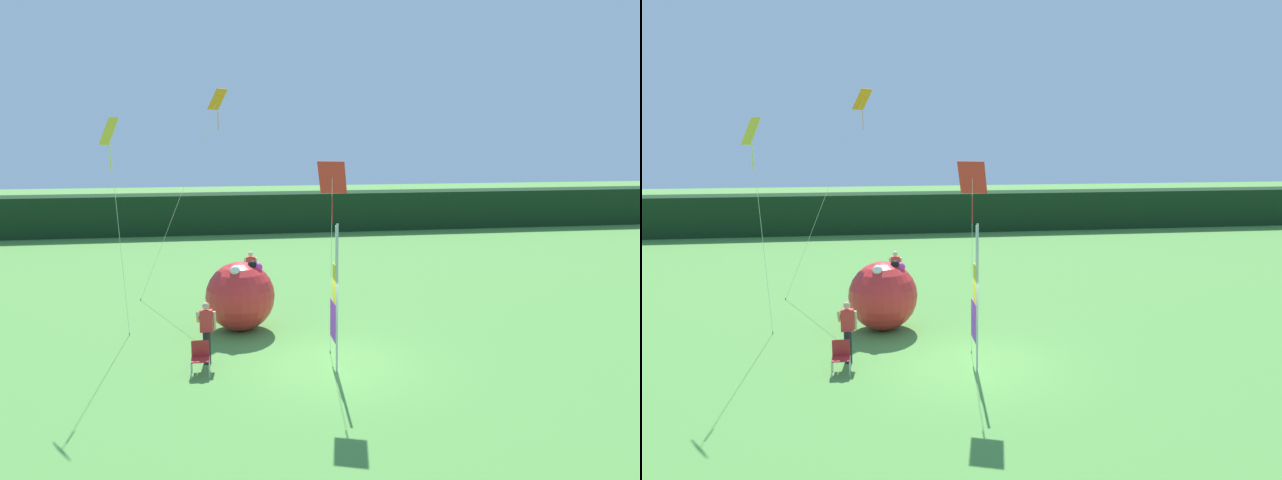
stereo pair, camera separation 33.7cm
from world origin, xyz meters
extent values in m
plane|color=#518E3D|center=(0.00, 0.00, 0.00)|extent=(120.00, 120.00, 0.00)
cube|color=black|center=(0.00, 24.65, 1.27)|extent=(80.00, 2.40, 2.53)
cylinder|color=#B7B7BC|center=(-0.02, -0.53, 2.06)|extent=(0.06, 0.06, 4.11)
cube|color=purple|center=(-0.02, -0.02, 1.29)|extent=(0.02, 0.97, 1.10)
cube|color=yellow|center=(-0.02, -0.20, 2.39)|extent=(0.02, 0.60, 1.10)
cube|color=white|center=(-0.02, -0.38, 3.48)|extent=(0.02, 0.23, 1.10)
cylinder|color=black|center=(-3.55, 0.68, 0.47)|extent=(0.22, 0.22, 0.95)
cube|color=red|center=(-3.55, 0.68, 1.26)|extent=(0.36, 0.20, 0.63)
sphere|color=tan|center=(-3.55, 0.68, 1.69)|extent=(0.20, 0.20, 0.20)
cylinder|color=tan|center=(-3.78, 0.74, 1.35)|extent=(0.09, 0.48, 0.42)
cylinder|color=tan|center=(-3.32, 0.68, 1.25)|extent=(0.09, 0.14, 0.56)
cylinder|color=#B7B2A3|center=(-1.89, 8.76, 0.46)|extent=(0.22, 0.22, 0.92)
cube|color=red|center=(-1.89, 8.76, 1.18)|extent=(0.36, 0.20, 0.53)
sphere|color=beige|center=(-1.89, 8.76, 1.57)|extent=(0.20, 0.20, 0.20)
cylinder|color=beige|center=(-2.12, 8.82, 1.22)|extent=(0.09, 0.48, 0.42)
cylinder|color=beige|center=(-1.66, 8.76, 1.12)|extent=(0.09, 0.14, 0.56)
sphere|color=red|center=(-2.49, 3.66, 1.14)|extent=(2.29, 2.29, 2.29)
sphere|color=black|center=(-2.07, 3.55, 2.20)|extent=(0.32, 0.32, 0.32)
sphere|color=white|center=(-2.65, 3.13, 2.14)|extent=(0.32, 0.32, 0.32)
sphere|color=#DB33A8|center=(-1.90, 3.56, 2.12)|extent=(0.32, 0.32, 0.32)
cylinder|color=#BCBCC1|center=(-3.95, -0.39, 0.21)|extent=(0.03, 0.03, 0.42)
cylinder|color=#BCBCC1|center=(-3.47, -0.39, 0.21)|extent=(0.03, 0.03, 0.42)
cylinder|color=#BCBCC1|center=(-3.95, 0.09, 0.21)|extent=(0.03, 0.03, 0.42)
cylinder|color=#BCBCC1|center=(-3.47, 0.09, 0.21)|extent=(0.03, 0.03, 0.42)
cube|color=#B22323|center=(-3.71, -0.15, 0.43)|extent=(0.48, 0.48, 0.03)
cube|color=#B22323|center=(-3.71, 0.09, 0.67)|extent=(0.48, 0.03, 0.44)
cylinder|color=brown|center=(-6.23, 7.95, 0.04)|extent=(0.03, 0.03, 0.08)
cylinder|color=silver|center=(-4.64, 8.01, 3.86)|extent=(3.19, 0.12, 7.73)
cube|color=orange|center=(-3.05, 8.06, 7.73)|extent=(0.80, 0.82, 0.78)
cylinder|color=orange|center=(-3.05, 8.06, 6.92)|extent=(0.02, 0.02, 0.70)
cylinder|color=brown|center=(-6.09, 3.68, 0.04)|extent=(0.03, 0.03, 0.08)
cylinder|color=silver|center=(-6.05, 2.51, 3.26)|extent=(0.10, 2.35, 6.53)
cube|color=yellow|center=(-6.00, 1.34, 6.53)|extent=(0.61, 0.67, 0.75)
cylinder|color=yellow|center=(-6.00, 1.34, 5.77)|extent=(0.02, 0.02, 0.70)
cylinder|color=brown|center=(0.06, 0.97, 0.04)|extent=(0.03, 0.03, 0.08)
cylinder|color=silver|center=(-0.06, 0.18, 2.67)|extent=(0.26, 1.60, 5.35)
cube|color=red|center=(-0.18, -0.62, 5.34)|extent=(0.84, 0.72, 0.87)
cylinder|color=red|center=(-0.18, -0.62, 4.50)|extent=(0.02, 0.02, 0.70)
camera|label=1|loc=(-3.08, -16.65, 6.51)|focal=35.30mm
camera|label=2|loc=(-2.75, -16.70, 6.51)|focal=35.30mm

